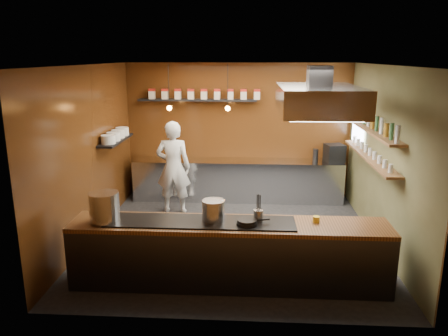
# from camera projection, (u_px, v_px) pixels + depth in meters

# --- Properties ---
(floor) EXTENTS (5.00, 5.00, 0.00)m
(floor) POSITION_uv_depth(u_px,v_px,m) (234.00, 238.00, 7.76)
(floor) COLOR black
(floor) RESTS_ON ground
(back_wall) EXTENTS (5.00, 0.00, 5.00)m
(back_wall) POSITION_uv_depth(u_px,v_px,m) (238.00, 131.00, 9.80)
(back_wall) COLOR #3C1D0A
(back_wall) RESTS_ON ground
(left_wall) EXTENTS (0.00, 5.00, 5.00)m
(left_wall) POSITION_uv_depth(u_px,v_px,m) (90.00, 154.00, 7.53)
(left_wall) COLOR #3C1D0A
(left_wall) RESTS_ON ground
(right_wall) EXTENTS (0.00, 5.00, 5.00)m
(right_wall) POSITION_uv_depth(u_px,v_px,m) (384.00, 158.00, 7.24)
(right_wall) COLOR brown
(right_wall) RESTS_ON ground
(ceiling) EXTENTS (5.00, 5.00, 0.00)m
(ceiling) POSITION_uv_depth(u_px,v_px,m) (235.00, 65.00, 7.01)
(ceiling) COLOR silver
(ceiling) RESTS_ON back_wall
(window_pane) EXTENTS (0.00, 1.00, 1.00)m
(window_pane) POSITION_uv_depth(u_px,v_px,m) (359.00, 119.00, 8.79)
(window_pane) COLOR white
(window_pane) RESTS_ON right_wall
(prep_counter) EXTENTS (4.60, 0.65, 0.90)m
(prep_counter) POSITION_uv_depth(u_px,v_px,m) (238.00, 180.00, 9.75)
(prep_counter) COLOR silver
(prep_counter) RESTS_ON floor
(pass_counter) EXTENTS (4.40, 0.72, 0.94)m
(pass_counter) POSITION_uv_depth(u_px,v_px,m) (229.00, 253.00, 6.10)
(pass_counter) COLOR #38383D
(pass_counter) RESTS_ON floor
(tin_shelf) EXTENTS (2.60, 0.26, 0.04)m
(tin_shelf) POSITION_uv_depth(u_px,v_px,m) (197.00, 100.00, 9.55)
(tin_shelf) COLOR black
(tin_shelf) RESTS_ON back_wall
(plate_shelf) EXTENTS (0.30, 1.40, 0.04)m
(plate_shelf) POSITION_uv_depth(u_px,v_px,m) (116.00, 140.00, 8.48)
(plate_shelf) COLOR black
(plate_shelf) RESTS_ON left_wall
(bottle_shelf_upper) EXTENTS (0.26, 2.80, 0.04)m
(bottle_shelf_upper) POSITION_uv_depth(u_px,v_px,m) (372.00, 130.00, 7.44)
(bottle_shelf_upper) COLOR brown
(bottle_shelf_upper) RESTS_ON right_wall
(bottle_shelf_lower) EXTENTS (0.26, 2.80, 0.04)m
(bottle_shelf_lower) POSITION_uv_depth(u_px,v_px,m) (370.00, 157.00, 7.55)
(bottle_shelf_lower) COLOR brown
(bottle_shelf_lower) RESTS_ON right_wall
(extractor_hood) EXTENTS (1.20, 2.00, 0.72)m
(extractor_hood) POSITION_uv_depth(u_px,v_px,m) (318.00, 99.00, 6.67)
(extractor_hood) COLOR #38383D
(extractor_hood) RESTS_ON ceiling
(pendant_left) EXTENTS (0.10, 0.10, 0.95)m
(pendant_left) POSITION_uv_depth(u_px,v_px,m) (169.00, 106.00, 8.95)
(pendant_left) COLOR black
(pendant_left) RESTS_ON ceiling
(pendant_right) EXTENTS (0.10, 0.10, 0.95)m
(pendant_right) POSITION_uv_depth(u_px,v_px,m) (228.00, 106.00, 8.88)
(pendant_right) COLOR black
(pendant_right) RESTS_ON ceiling
(storage_tins) EXTENTS (2.43, 0.13, 0.22)m
(storage_tins) POSITION_uv_depth(u_px,v_px,m) (204.00, 94.00, 9.50)
(storage_tins) COLOR beige
(storage_tins) RESTS_ON tin_shelf
(plate_stacks) EXTENTS (0.26, 1.16, 0.16)m
(plate_stacks) POSITION_uv_depth(u_px,v_px,m) (116.00, 135.00, 8.45)
(plate_stacks) COLOR white
(plate_stacks) RESTS_ON plate_shelf
(bottles) EXTENTS (0.06, 2.66, 0.24)m
(bottles) POSITION_uv_depth(u_px,v_px,m) (373.00, 122.00, 7.40)
(bottles) COLOR silver
(bottles) RESTS_ON bottle_shelf_upper
(wine_glasses) EXTENTS (0.07, 2.37, 0.13)m
(wine_glasses) POSITION_uv_depth(u_px,v_px,m) (370.00, 152.00, 7.53)
(wine_glasses) COLOR silver
(wine_glasses) RESTS_ON bottle_shelf_lower
(stockpot_large) EXTENTS (0.48, 0.48, 0.40)m
(stockpot_large) POSITION_uv_depth(u_px,v_px,m) (104.00, 207.00, 5.97)
(stockpot_large) COLOR silver
(stockpot_large) RESTS_ON pass_counter
(stockpot_small) EXTENTS (0.40, 0.40, 0.29)m
(stockpot_small) POSITION_uv_depth(u_px,v_px,m) (213.00, 210.00, 5.99)
(stockpot_small) COLOR silver
(stockpot_small) RESTS_ON pass_counter
(utensil_crock) EXTENTS (0.14, 0.14, 0.17)m
(utensil_crock) POSITION_uv_depth(u_px,v_px,m) (258.00, 216.00, 5.96)
(utensil_crock) COLOR #B6B8BD
(utensil_crock) RESTS_ON pass_counter
(frying_pan) EXTENTS (0.45, 0.29, 0.07)m
(frying_pan) POSITION_uv_depth(u_px,v_px,m) (247.00, 222.00, 5.87)
(frying_pan) COLOR black
(frying_pan) RESTS_ON pass_counter
(butter_jar) EXTENTS (0.10, 0.10, 0.09)m
(butter_jar) POSITION_uv_depth(u_px,v_px,m) (316.00, 219.00, 6.00)
(butter_jar) COLOR yellow
(butter_jar) RESTS_ON pass_counter
(espresso_machine) EXTENTS (0.45, 0.44, 0.38)m
(espresso_machine) POSITION_uv_depth(u_px,v_px,m) (334.00, 153.00, 9.48)
(espresso_machine) COLOR black
(espresso_machine) RESTS_ON prep_counter
(chef) EXTENTS (0.70, 0.46, 1.90)m
(chef) POSITION_uv_depth(u_px,v_px,m) (173.00, 167.00, 8.82)
(chef) COLOR white
(chef) RESTS_ON floor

